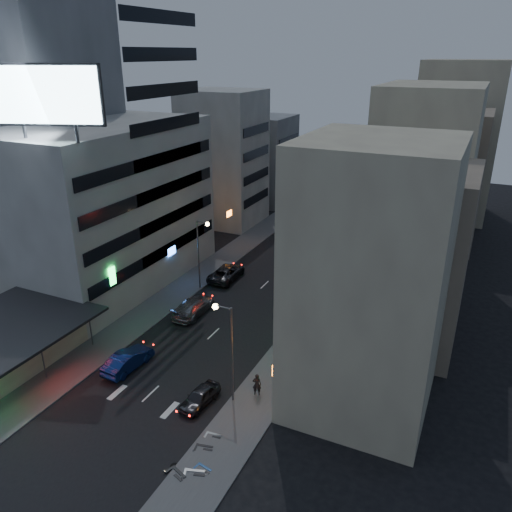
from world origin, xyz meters
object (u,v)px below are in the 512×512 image
Objects in this scene: scooter_blue at (212,464)px; scooter_silver_b at (222,429)px; parked_car_left at (227,273)px; road_car_blue at (128,360)px; road_car_silver at (193,307)px; parked_car_right_mid at (308,291)px; person at (257,384)px; scooter_black_a at (187,469)px; parked_car_right_near at (200,397)px; scooter_black_b at (214,440)px; parked_car_right_far at (341,252)px; scooter_silver_a at (206,463)px.

scooter_silver_b is (-0.99, 3.07, -0.00)m from scooter_blue.
road_car_blue is at bearing 90.83° from parked_car_left.
road_car_blue is (0.99, -19.50, -0.00)m from parked_car_left.
road_car_silver is at bearing 30.44° from scooter_silver_b.
road_car_silver is 21.19m from scooter_blue.
person is at bearing -75.45° from parked_car_right_mid.
road_car_silver is 3.11× the size of person.
road_car_blue reaches higher than parked_car_right_mid.
scooter_black_a is (-0.52, -9.32, -0.32)m from person.
road_car_blue is (-9.34, -19.01, 0.05)m from parked_car_right_mid.
scooter_black_b is (3.21, -3.52, 0.01)m from parked_car_right_near.
parked_car_right_mid is 2.50× the size of person.
parked_car_right_mid is 0.98× the size of parked_car_right_far.
parked_car_left reaches higher than scooter_blue.
person is at bearing 43.73° from parked_car_right_near.
road_car_silver is at bearing -120.39° from parked_car_right_far.
parked_car_left reaches higher than parked_car_right_near.
parked_car_right_near reaches higher than scooter_black_b.
parked_car_right_mid reaches higher than scooter_black_a.
road_car_blue is at bearing -113.12° from parked_car_right_far.
parked_car_right_mid is 27.05m from scooter_black_a.
scooter_silver_a is (0.80, 0.98, 0.01)m from scooter_black_a.
parked_car_right_near is at bearing -99.32° from parked_car_right_far.
road_car_silver reaches higher than parked_car_right_mid.
scooter_blue is (0.39, 0.20, -0.11)m from scooter_silver_a.
parked_car_right_mid reaches higher than scooter_silver_b.
road_car_blue is 0.85× the size of road_car_silver.
scooter_silver_b is at bearing 28.21° from scooter_blue.
road_car_blue is at bearing 175.32° from parked_car_right_near.
scooter_silver_a reaches higher than scooter_blue.
person reaches higher than scooter_silver_a.
scooter_black_b is (1.80, -23.97, -0.10)m from parked_car_right_mid.
scooter_black_b is at bearing 68.57° from person.
road_car_blue is (-9.34, -32.16, 0.13)m from parked_car_right_far.
person is at bearing -15.09° from scooter_black_b.
scooter_black_a is 3.05m from scooter_black_b.
parked_car_right_near is 2.15× the size of scooter_black_b.
scooter_silver_b is (11.11, -3.74, -0.19)m from road_car_blue.
scooter_black_a is at bearing 169.88° from scooter_silver_b.
person is 0.92× the size of scooter_silver_a.
parked_car_right_near is at bearing 19.51° from person.
parked_car_right_mid is at bearing -3.09° from scooter_silver_b.
road_car_blue is 13.66m from scooter_silver_a.
parked_car_right_far is 30.90m from person.
scooter_black_a is at bearing 68.12° from person.
road_car_blue reaches higher than scooter_silver_b.
parked_car_right_mid is 0.80× the size of road_car_silver.
road_car_silver is 2.87× the size of scooter_silver_a.
parked_car_right_near is at bearing 111.01° from parked_car_left.
parked_car_right_far is at bearing 22.15° from scooter_black_a.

